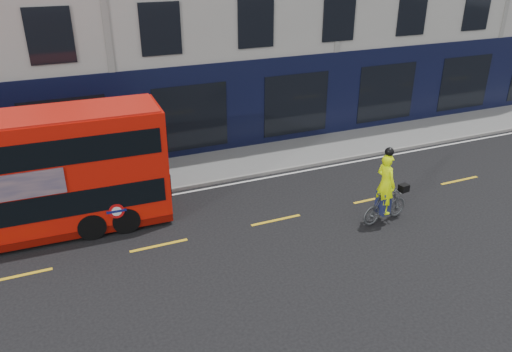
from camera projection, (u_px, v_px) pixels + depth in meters
ground at (171, 272)px, 14.18m from camera, size 120.00×120.00×0.00m
pavement at (130, 180)px, 19.58m from camera, size 60.00×3.00×0.12m
kerb at (137, 196)px, 18.33m from camera, size 60.00×0.12×0.13m
road_edge_line at (139, 201)px, 18.10m from camera, size 58.00×0.10×0.01m
lane_dashes at (159, 245)px, 15.43m from camera, size 58.00×0.12×0.01m
bus at (4, 179)px, 15.07m from camera, size 9.83×2.50×3.93m
cyclist at (385, 197)px, 16.41m from camera, size 1.92×0.82×2.68m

